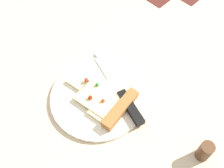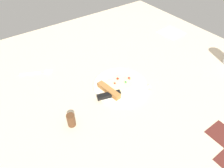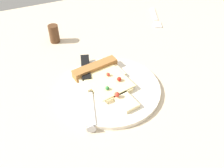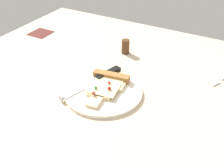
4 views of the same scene
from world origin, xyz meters
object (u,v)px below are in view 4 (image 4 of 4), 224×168
at_px(plate, 103,92).
at_px(knife, 97,79).
at_px(pepper_shaker, 125,47).
at_px(fork, 223,77).
at_px(pizza_slice, 106,84).

xyz_separation_m(plate, knife, (-0.04, -0.04, 0.01)).
relative_size(pepper_shaker, fork, 0.37).
xyz_separation_m(plate, fork, (-0.27, 0.30, -0.00)).
relative_size(pizza_slice, pepper_shaker, 3.36).
xyz_separation_m(pizza_slice, fork, (-0.25, 0.31, -0.01)).
bearing_deg(knife, pepper_shaker, -68.37).
bearing_deg(knife, pizza_slice, 178.72).
height_order(pizza_slice, pepper_shaker, pepper_shaker).
bearing_deg(pepper_shaker, pizza_slice, 13.51).
height_order(pizza_slice, fork, pizza_slice).
bearing_deg(fork, pizza_slice, 63.18).
bearing_deg(fork, plate, 66.34).
xyz_separation_m(plate, pizza_slice, (-0.03, -0.00, 0.01)).
height_order(knife, fork, knife).
height_order(plate, pepper_shaker, pepper_shaker).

